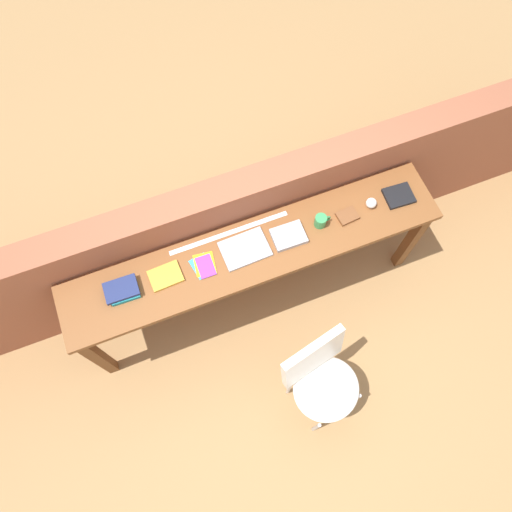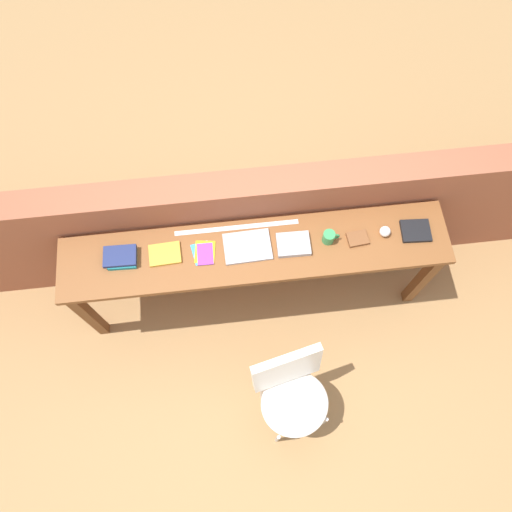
{
  "view_description": "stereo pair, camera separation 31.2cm",
  "coord_description": "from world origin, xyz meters",
  "px_view_note": "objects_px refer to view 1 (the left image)",
  "views": [
    {
      "loc": [
        -0.44,
        -0.87,
        3.78
      ],
      "look_at": [
        0.0,
        0.25,
        0.9
      ],
      "focal_mm": 35.0,
      "sensor_mm": 36.0,
      "label": 1
    },
    {
      "loc": [
        -0.13,
        -0.95,
        3.78
      ],
      "look_at": [
        0.0,
        0.25,
        0.9
      ],
      "focal_mm": 35.0,
      "sensor_mm": 36.0,
      "label": 2
    }
  ],
  "objects_px": {
    "leather_journal_brown": "(347,216)",
    "book_repair_rightmost": "(399,196)",
    "magazine_cycling": "(166,276)",
    "sports_ball_small": "(371,203)",
    "book_stack_leftmost": "(123,290)",
    "pamphlet_pile_colourful": "(204,265)",
    "mug": "(321,221)",
    "book_open_centre": "(245,249)",
    "chair_white_moulded": "(321,378)"
  },
  "relations": [
    {
      "from": "mug",
      "to": "pamphlet_pile_colourful",
      "type": "bearing_deg",
      "value": -179.79
    },
    {
      "from": "pamphlet_pile_colourful",
      "to": "book_open_centre",
      "type": "relative_size",
      "value": 0.59
    },
    {
      "from": "mug",
      "to": "book_repair_rightmost",
      "type": "bearing_deg",
      "value": -0.37
    },
    {
      "from": "book_stack_leftmost",
      "to": "sports_ball_small",
      "type": "bearing_deg",
      "value": -0.32
    },
    {
      "from": "leather_journal_brown",
      "to": "sports_ball_small",
      "type": "xyz_separation_m",
      "value": [
        0.18,
        0.02,
        0.02
      ]
    },
    {
      "from": "pamphlet_pile_colourful",
      "to": "leather_journal_brown",
      "type": "xyz_separation_m",
      "value": [
        0.98,
        -0.01,
        0.01
      ]
    },
    {
      "from": "mug",
      "to": "book_repair_rightmost",
      "type": "distance_m",
      "value": 0.57
    },
    {
      "from": "pamphlet_pile_colourful",
      "to": "book_repair_rightmost",
      "type": "distance_m",
      "value": 1.36
    },
    {
      "from": "sports_ball_small",
      "to": "book_stack_leftmost",
      "type": "bearing_deg",
      "value": 179.68
    },
    {
      "from": "pamphlet_pile_colourful",
      "to": "sports_ball_small",
      "type": "bearing_deg",
      "value": 0.37
    },
    {
      "from": "book_open_centre",
      "to": "mug",
      "type": "bearing_deg",
      "value": -2.53
    },
    {
      "from": "mug",
      "to": "sports_ball_small",
      "type": "xyz_separation_m",
      "value": [
        0.36,
        0.0,
        -0.01
      ]
    },
    {
      "from": "magazine_cycling",
      "to": "sports_ball_small",
      "type": "xyz_separation_m",
      "value": [
        1.41,
        -0.01,
        0.02
      ]
    },
    {
      "from": "magazine_cycling",
      "to": "mug",
      "type": "bearing_deg",
      "value": -3.31
    },
    {
      "from": "mug",
      "to": "chair_white_moulded",
      "type": "bearing_deg",
      "value": -110.97
    },
    {
      "from": "magazine_cycling",
      "to": "leather_journal_brown",
      "type": "bearing_deg",
      "value": -3.94
    },
    {
      "from": "book_open_centre",
      "to": "sports_ball_small",
      "type": "xyz_separation_m",
      "value": [
        0.88,
        -0.0,
        0.03
      ]
    },
    {
      "from": "mug",
      "to": "book_open_centre",
      "type": "bearing_deg",
      "value": 179.22
    },
    {
      "from": "leather_journal_brown",
      "to": "book_repair_rightmost",
      "type": "relative_size",
      "value": 0.7
    },
    {
      "from": "leather_journal_brown",
      "to": "chair_white_moulded",
      "type": "bearing_deg",
      "value": -126.67
    },
    {
      "from": "chair_white_moulded",
      "to": "book_open_centre",
      "type": "distance_m",
      "value": 0.96
    },
    {
      "from": "book_stack_leftmost",
      "to": "sports_ball_small",
      "type": "relative_size",
      "value": 2.98
    },
    {
      "from": "leather_journal_brown",
      "to": "sports_ball_small",
      "type": "height_order",
      "value": "sports_ball_small"
    },
    {
      "from": "book_stack_leftmost",
      "to": "book_repair_rightmost",
      "type": "xyz_separation_m",
      "value": [
        1.88,
        -0.02,
        -0.02
      ]
    },
    {
      "from": "sports_ball_small",
      "to": "book_repair_rightmost",
      "type": "bearing_deg",
      "value": -2.3
    },
    {
      "from": "chair_white_moulded",
      "to": "leather_journal_brown",
      "type": "xyz_separation_m",
      "value": [
        0.52,
        0.85,
        0.37
      ]
    },
    {
      "from": "magazine_cycling",
      "to": "sports_ball_small",
      "type": "relative_size",
      "value": 2.84
    },
    {
      "from": "leather_journal_brown",
      "to": "book_open_centre",
      "type": "bearing_deg",
      "value": 172.84
    },
    {
      "from": "book_stack_leftmost",
      "to": "book_open_centre",
      "type": "bearing_deg",
      "value": -0.5
    },
    {
      "from": "book_open_centre",
      "to": "book_repair_rightmost",
      "type": "xyz_separation_m",
      "value": [
        1.09,
        -0.01,
        0.0
      ]
    },
    {
      "from": "chair_white_moulded",
      "to": "magazine_cycling",
      "type": "xyz_separation_m",
      "value": [
        -0.71,
        0.88,
        0.36
      ]
    },
    {
      "from": "sports_ball_small",
      "to": "pamphlet_pile_colourful",
      "type": "bearing_deg",
      "value": -179.63
    },
    {
      "from": "magazine_cycling",
      "to": "book_open_centre",
      "type": "distance_m",
      "value": 0.52
    },
    {
      "from": "chair_white_moulded",
      "to": "pamphlet_pile_colourful",
      "type": "xyz_separation_m",
      "value": [
        -0.46,
        0.86,
        0.36
      ]
    },
    {
      "from": "chair_white_moulded",
      "to": "book_repair_rightmost",
      "type": "relative_size",
      "value": 4.81
    },
    {
      "from": "chair_white_moulded",
      "to": "pamphlet_pile_colourful",
      "type": "relative_size",
      "value": 5.11
    },
    {
      "from": "leather_journal_brown",
      "to": "magazine_cycling",
      "type": "bearing_deg",
      "value": 173.33
    },
    {
      "from": "pamphlet_pile_colourful",
      "to": "book_repair_rightmost",
      "type": "xyz_separation_m",
      "value": [
        1.36,
        -0.0,
        0.01
      ]
    },
    {
      "from": "chair_white_moulded",
      "to": "mug",
      "type": "xyz_separation_m",
      "value": [
        0.33,
        0.87,
        0.4
      ]
    },
    {
      "from": "mug",
      "to": "sports_ball_small",
      "type": "distance_m",
      "value": 0.36
    },
    {
      "from": "magazine_cycling",
      "to": "mug",
      "type": "relative_size",
      "value": 1.8
    },
    {
      "from": "chair_white_moulded",
      "to": "leather_journal_brown",
      "type": "height_order",
      "value": "leather_journal_brown"
    },
    {
      "from": "book_stack_leftmost",
      "to": "book_repair_rightmost",
      "type": "distance_m",
      "value": 1.88
    },
    {
      "from": "mug",
      "to": "sports_ball_small",
      "type": "height_order",
      "value": "mug"
    },
    {
      "from": "book_open_centre",
      "to": "sports_ball_small",
      "type": "distance_m",
      "value": 0.88
    },
    {
      "from": "book_stack_leftmost",
      "to": "book_open_centre",
      "type": "height_order",
      "value": "book_stack_leftmost"
    },
    {
      "from": "book_repair_rightmost",
      "to": "mug",
      "type": "bearing_deg",
      "value": -176.84
    },
    {
      "from": "book_stack_leftmost",
      "to": "sports_ball_small",
      "type": "xyz_separation_m",
      "value": [
        1.68,
        -0.01,
        0.01
      ]
    },
    {
      "from": "pamphlet_pile_colourful",
      "to": "book_repair_rightmost",
      "type": "bearing_deg",
      "value": -0.03
    },
    {
      "from": "pamphlet_pile_colourful",
      "to": "magazine_cycling",
      "type": "bearing_deg",
      "value": 176.15
    }
  ]
}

